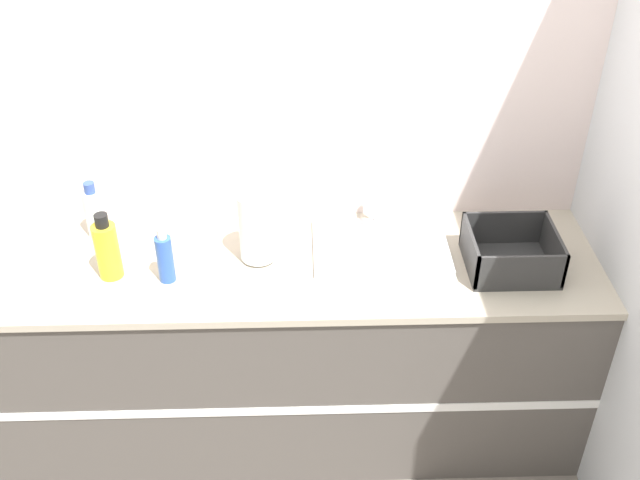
{
  "coord_description": "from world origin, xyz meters",
  "views": [
    {
      "loc": [
        0.09,
        -1.95,
        2.6
      ],
      "look_at": [
        0.16,
        0.3,
        1.02
      ],
      "focal_mm": 42.0,
      "sensor_mm": 36.0,
      "label": 1
    }
  ],
  "objects_px": {
    "sink": "(380,244)",
    "bottle_blue": "(165,258)",
    "bottle_clear": "(94,213)",
    "dish_rack": "(511,255)",
    "bottle_yellow": "(107,249)",
    "paper_towel_roll": "(257,227)"
  },
  "relations": [
    {
      "from": "paper_towel_roll",
      "to": "bottle_yellow",
      "type": "relative_size",
      "value": 1.06
    },
    {
      "from": "sink",
      "to": "paper_towel_roll",
      "type": "distance_m",
      "value": 0.49
    },
    {
      "from": "dish_rack",
      "to": "bottle_yellow",
      "type": "relative_size",
      "value": 1.22
    },
    {
      "from": "sink",
      "to": "bottle_blue",
      "type": "height_order",
      "value": "sink"
    },
    {
      "from": "sink",
      "to": "dish_rack",
      "type": "relative_size",
      "value": 1.6
    },
    {
      "from": "dish_rack",
      "to": "bottle_blue",
      "type": "xyz_separation_m",
      "value": [
        -1.27,
        -0.04,
        0.04
      ]
    },
    {
      "from": "paper_towel_roll",
      "to": "dish_rack",
      "type": "xyz_separation_m",
      "value": [
        0.94,
        -0.08,
        -0.09
      ]
    },
    {
      "from": "bottle_yellow",
      "to": "bottle_clear",
      "type": "distance_m",
      "value": 0.29
    },
    {
      "from": "dish_rack",
      "to": "bottle_clear",
      "type": "relative_size",
      "value": 1.35
    },
    {
      "from": "paper_towel_roll",
      "to": "bottle_blue",
      "type": "distance_m",
      "value": 0.35
    },
    {
      "from": "sink",
      "to": "dish_rack",
      "type": "height_order",
      "value": "sink"
    },
    {
      "from": "bottle_clear",
      "to": "bottle_yellow",
      "type": "bearing_deg",
      "value": -68.32
    },
    {
      "from": "sink",
      "to": "bottle_blue",
      "type": "xyz_separation_m",
      "value": [
        -0.8,
        -0.18,
        0.08
      ]
    },
    {
      "from": "dish_rack",
      "to": "bottle_yellow",
      "type": "bearing_deg",
      "value": -179.66
    },
    {
      "from": "bottle_blue",
      "to": "bottle_clear",
      "type": "bearing_deg",
      "value": 136.73
    },
    {
      "from": "dish_rack",
      "to": "bottle_clear",
      "type": "xyz_separation_m",
      "value": [
        -1.59,
        0.26,
        0.05
      ]
    },
    {
      "from": "paper_towel_roll",
      "to": "bottle_yellow",
      "type": "height_order",
      "value": "paper_towel_roll"
    },
    {
      "from": "dish_rack",
      "to": "bottle_clear",
      "type": "bearing_deg",
      "value": 170.84
    },
    {
      "from": "bottle_blue",
      "to": "dish_rack",
      "type": "bearing_deg",
      "value": 1.87
    },
    {
      "from": "bottle_yellow",
      "to": "bottle_clear",
      "type": "relative_size",
      "value": 1.11
    },
    {
      "from": "bottle_blue",
      "to": "bottle_clear",
      "type": "relative_size",
      "value": 0.94
    },
    {
      "from": "sink",
      "to": "bottle_yellow",
      "type": "height_order",
      "value": "bottle_yellow"
    }
  ]
}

